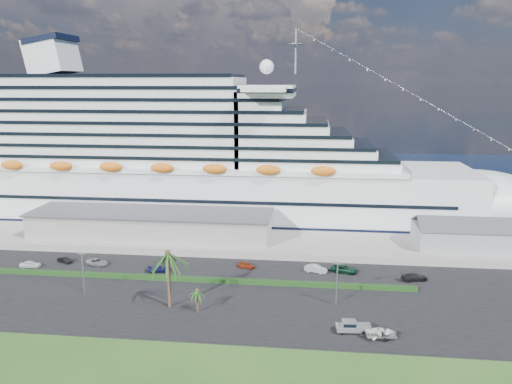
# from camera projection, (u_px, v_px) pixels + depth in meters

# --- Properties ---
(ground) EXTENTS (420.00, 420.00, 0.00)m
(ground) POSITION_uv_depth(u_px,v_px,m) (220.00, 320.00, 85.42)
(ground) COLOR #28511B
(ground) RESTS_ON ground
(asphalt_lot) EXTENTS (140.00, 38.00, 0.12)m
(asphalt_lot) POSITION_uv_depth(u_px,v_px,m) (231.00, 294.00, 96.08)
(asphalt_lot) COLOR black
(asphalt_lot) RESTS_ON ground
(wharf) EXTENTS (240.00, 20.00, 1.80)m
(wharf) POSITION_uv_depth(u_px,v_px,m) (249.00, 242.00, 124.03)
(wharf) COLOR gray
(wharf) RESTS_ON ground
(water) EXTENTS (420.00, 160.00, 0.02)m
(water) POSITION_uv_depth(u_px,v_px,m) (275.00, 178.00, 211.54)
(water) COLOR black
(water) RESTS_ON ground
(cruise_ship) EXTENTS (191.00, 38.00, 54.00)m
(cruise_ship) POSITION_uv_depth(u_px,v_px,m) (186.00, 163.00, 146.21)
(cruise_ship) COLOR silver
(cruise_ship) RESTS_ON ground
(terminal_building) EXTENTS (61.00, 15.00, 6.30)m
(terminal_building) POSITION_uv_depth(u_px,v_px,m) (151.00, 223.00, 125.84)
(terminal_building) COLOR gray
(terminal_building) RESTS_ON wharf
(port_shed) EXTENTS (24.00, 12.31, 7.37)m
(port_shed) POSITION_uv_depth(u_px,v_px,m) (467.00, 236.00, 117.66)
(port_shed) COLOR gray
(port_shed) RESTS_ON wharf
(hedge) EXTENTS (88.00, 1.10, 0.90)m
(hedge) POSITION_uv_depth(u_px,v_px,m) (196.00, 279.00, 101.69)
(hedge) COLOR black
(hedge) RESTS_ON asphalt_lot
(lamp_post_left) EXTENTS (1.60, 0.35, 8.27)m
(lamp_post_left) POSITION_uv_depth(u_px,v_px,m) (83.00, 267.00, 95.05)
(lamp_post_left) COLOR gray
(lamp_post_left) RESTS_ON asphalt_lot
(lamp_post_right) EXTENTS (1.60, 0.35, 8.27)m
(lamp_post_right) POSITION_uv_depth(u_px,v_px,m) (337.00, 278.00, 89.86)
(lamp_post_right) COLOR gray
(lamp_post_right) RESTS_ON asphalt_lot
(palm_tall) EXTENTS (8.82, 8.82, 11.13)m
(palm_tall) POSITION_uv_depth(u_px,v_px,m) (168.00, 259.00, 88.38)
(palm_tall) COLOR #47301E
(palm_tall) RESTS_ON ground
(palm_short) EXTENTS (3.53, 3.53, 4.56)m
(palm_short) POSITION_uv_depth(u_px,v_px,m) (197.00, 293.00, 87.54)
(palm_short) COLOR #47301E
(palm_short) RESTS_ON ground
(parked_car_0) EXTENTS (4.58, 2.52, 1.48)m
(parked_car_0) POSITION_uv_depth(u_px,v_px,m) (30.00, 264.00, 109.20)
(parked_car_0) COLOR white
(parked_car_0) RESTS_ON asphalt_lot
(parked_car_1) EXTENTS (4.00, 2.79, 1.25)m
(parked_car_1) POSITION_uv_depth(u_px,v_px,m) (65.00, 260.00, 112.17)
(parked_car_1) COLOR black
(parked_car_1) RESTS_ON asphalt_lot
(parked_car_2) EXTENTS (5.56, 3.86, 1.41)m
(parked_car_2) POSITION_uv_depth(u_px,v_px,m) (97.00, 262.00, 110.71)
(parked_car_2) COLOR #93989B
(parked_car_2) RESTS_ON asphalt_lot
(parked_car_3) EXTENTS (5.02, 2.68, 1.39)m
(parked_car_3) POSITION_uv_depth(u_px,v_px,m) (159.00, 269.00, 106.75)
(parked_car_3) COLOR #16174E
(parked_car_3) RESTS_ON asphalt_lot
(parked_car_4) EXTENTS (4.30, 3.00, 1.36)m
(parked_car_4) POSITION_uv_depth(u_px,v_px,m) (246.00, 265.00, 108.90)
(parked_car_4) COLOR maroon
(parked_car_4) RESTS_ON asphalt_lot
(parked_car_5) EXTENTS (5.08, 3.06, 1.58)m
(parked_car_5) POSITION_uv_depth(u_px,v_px,m) (316.00, 269.00, 106.42)
(parked_car_5) COLOR #B4B8BB
(parked_car_5) RESTS_ON asphalt_lot
(parked_car_6) EXTENTS (6.15, 3.95, 1.58)m
(parked_car_6) POSITION_uv_depth(u_px,v_px,m) (344.00, 269.00, 106.40)
(parked_car_6) COLOR black
(parked_car_6) RESTS_ON asphalt_lot
(parked_car_7) EXTENTS (5.75, 3.55, 1.56)m
(parked_car_7) POSITION_uv_depth(u_px,v_px,m) (414.00, 277.00, 102.02)
(parked_car_7) COLOR black
(parked_car_7) RESTS_ON asphalt_lot
(pickup_truck) EXTENTS (5.75, 2.48, 1.98)m
(pickup_truck) POSITION_uv_depth(u_px,v_px,m) (353.00, 326.00, 80.85)
(pickup_truck) COLOR black
(pickup_truck) RESTS_ON asphalt_lot
(boat_trailer) EXTENTS (6.07, 4.28, 1.70)m
(boat_trailer) POSITION_uv_depth(u_px,v_px,m) (382.00, 333.00, 78.76)
(boat_trailer) COLOR gray
(boat_trailer) RESTS_ON asphalt_lot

